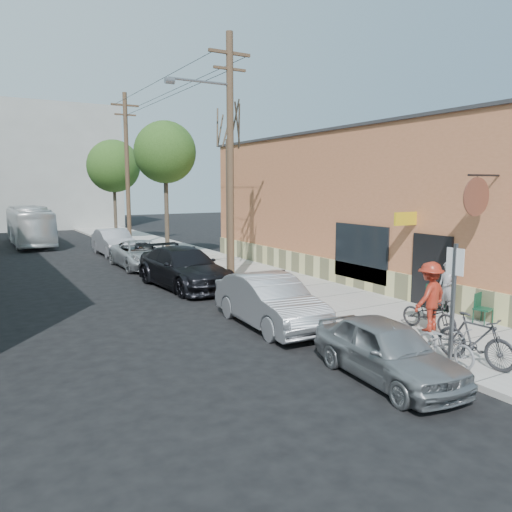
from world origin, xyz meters
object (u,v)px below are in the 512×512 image
parked_bike_b (446,343)px  car_0 (387,350)px  patio_chair_b (483,309)px  parked_bike_a (476,340)px  parking_meter_near (283,282)px  parking_meter_far (194,255)px  tree_leafy_far (114,166)px  patio_chair_a (436,298)px  sign_post (453,294)px  car_3 (141,254)px  tree_leafy_mid (165,153)px  car_1 (270,301)px  patron_grey (447,288)px  cyclist (430,296)px  car_4 (114,242)px  tree_bare (229,211)px  utility_pole_near (229,156)px  car_2 (184,268)px  bus (29,226)px

parked_bike_b → car_0: car_0 is taller
patio_chair_b → parked_bike_a: 3.88m
parking_meter_near → parked_bike_b: bearing=-87.6°
parking_meter_far → tree_leafy_far: tree_leafy_far is taller
patio_chair_a → patio_chair_b: (0.04, -1.69, 0.00)m
sign_post → car_3: 17.97m
tree_leafy_mid → parked_bike_a: (0.15, -19.62, -5.28)m
sign_post → car_1: bearing=106.5°
parking_meter_far → patron_grey: 11.84m
patio_chair_a → parked_bike_a: (-3.21, -3.80, 0.14)m
car_0 → sign_post: bearing=-9.4°
cyclist → car_3: 16.03m
parking_meter_far → car_4: bearing=99.2°
parked_bike_a → tree_bare: bearing=85.5°
parking_meter_near → car_1: bearing=-134.3°
patron_grey → car_3: 15.62m
patron_grey → parked_bike_a: size_ratio=0.87×
patio_chair_a → car_1: bearing=168.7°
tree_bare → patio_chair_a: size_ratio=6.81×
cyclist → parked_bike_b: 2.64m
sign_post → parked_bike_a: bearing=-18.4°
sign_post → utility_pole_near: (0.04, 10.95, 3.58)m
car_2 → parking_meter_far: bearing=53.8°
cyclist → sign_post: bearing=39.4°
bus → parked_bike_b: bearing=-79.9°
car_0 → car_4: car_4 is taller
car_3 → patron_grey: bearing=-69.6°
sign_post → tree_leafy_mid: (0.45, 19.42, 4.18)m
parked_bike_b → patron_grey: bearing=43.2°
tree_bare → parked_bike_b: tree_bare is taller
parking_meter_near → tree_leafy_mid: size_ratio=0.16×
patio_chair_a → patron_grey: patron_grey is taller
tree_leafy_far → car_0: tree_leafy_far is taller
bus → patio_chair_b: bearing=-72.7°
utility_pole_near → parking_meter_near: bearing=-91.9°
car_0 → bus: 31.61m
car_3 → car_1: bearing=-89.6°
utility_pole_near → tree_leafy_mid: (0.41, 8.47, 0.60)m
tree_bare → tree_leafy_mid: tree_leafy_mid is taller
tree_leafy_far → car_4: tree_leafy_far is taller
tree_leafy_mid → car_0: bearing=-96.0°
patron_grey → car_4: size_ratio=0.35×
tree_bare → car_3: (-2.00, 6.08, -2.45)m
utility_pole_near → patron_grey: 9.68m
utility_pole_near → tree_leafy_mid: size_ratio=1.32×
car_4 → bus: 9.33m
parked_bike_a → car_3: bearing=91.6°
sign_post → patio_chair_a: 5.39m
parked_bike_b → car_3: size_ratio=0.33×
parking_meter_far → patio_chair_b: (3.95, -12.47, -0.39)m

